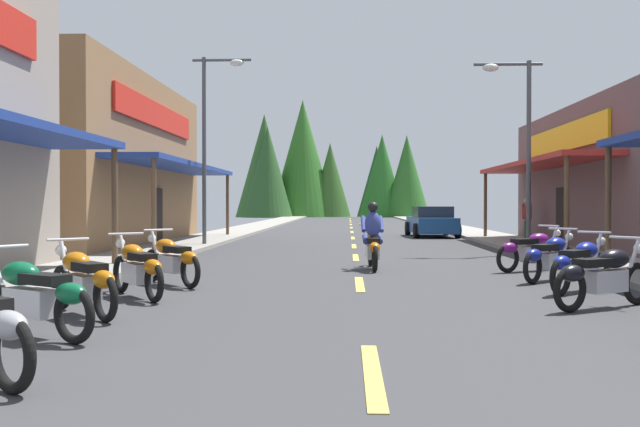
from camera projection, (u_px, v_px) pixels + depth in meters
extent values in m
cube|color=#38383A|center=(353.00, 239.00, 31.15)|extent=(9.71, 93.97, 0.10)
cube|color=gray|center=(218.00, 236.00, 31.39)|extent=(2.46, 93.97, 0.12)
cube|color=gray|center=(489.00, 237.00, 30.91)|extent=(2.46, 93.97, 0.12)
cube|color=#E0C64C|center=(373.00, 373.00, 6.21)|extent=(0.16, 2.40, 0.01)
cube|color=#E0C64C|center=(360.00, 284.00, 13.12)|extent=(0.16, 2.40, 0.01)
cube|color=#E0C64C|center=(356.00, 257.00, 19.59)|extent=(0.16, 2.40, 0.01)
cube|color=#E0C64C|center=(354.00, 246.00, 24.78)|extent=(0.16, 2.40, 0.01)
cube|color=#E0C64C|center=(353.00, 238.00, 30.71)|extent=(0.16, 2.40, 0.01)
cube|color=#E0C64C|center=(352.00, 232.00, 37.07)|extent=(0.16, 2.40, 0.01)
cube|color=#E0C64C|center=(351.00, 228.00, 43.91)|extent=(0.16, 2.40, 0.01)
cube|color=#E0C64C|center=(351.00, 225.00, 50.49)|extent=(0.16, 2.40, 0.01)
cube|color=#E0C64C|center=(350.00, 222.00, 57.29)|extent=(0.16, 2.40, 0.01)
cube|color=#E0C64C|center=(350.00, 220.00, 63.03)|extent=(0.16, 2.40, 0.01)
cube|color=#E0C64C|center=(350.00, 219.00, 70.01)|extent=(0.16, 2.40, 0.01)
cylinder|color=brown|center=(115.00, 209.00, 16.33)|extent=(0.14, 0.14, 2.82)
cube|color=olive|center=(38.00, 162.00, 25.87)|extent=(8.92, 13.80, 6.13)
cube|color=navy|center=(180.00, 167.00, 25.66)|extent=(1.80, 12.42, 0.16)
cylinder|color=brown|center=(154.00, 208.00, 19.64)|extent=(0.14, 0.14, 2.82)
cylinder|color=brown|center=(228.00, 206.00, 31.66)|extent=(0.14, 0.14, 2.82)
cube|color=red|center=(158.00, 116.00, 25.66)|extent=(0.10, 9.66, 0.90)
cube|color=black|center=(158.00, 217.00, 25.72)|extent=(0.08, 1.10, 2.10)
cylinder|color=brown|center=(608.00, 209.00, 15.82)|extent=(0.14, 0.14, 2.82)
cube|color=#B72D28|center=(537.00, 165.00, 24.33)|extent=(1.80, 11.50, 0.16)
cylinder|color=brown|center=(566.00, 208.00, 18.83)|extent=(0.14, 0.14, 2.82)
cylinder|color=brown|center=(485.00, 206.00, 29.92)|extent=(0.14, 0.14, 2.82)
cube|color=yellow|center=(561.00, 139.00, 24.28)|extent=(0.10, 8.95, 0.90)
cube|color=black|center=(562.00, 217.00, 24.32)|extent=(0.08, 1.10, 2.10)
cylinder|color=#474C51|center=(204.00, 152.00, 24.30)|extent=(0.14, 0.14, 6.64)
cylinder|color=#474C51|center=(222.00, 60.00, 24.23)|extent=(2.06, 0.10, 0.10)
ellipsoid|color=silver|center=(237.00, 63.00, 24.21)|extent=(0.50, 0.30, 0.24)
cylinder|color=#474C51|center=(529.00, 158.00, 21.01)|extent=(0.14, 0.14, 5.85)
cylinder|color=#474C51|center=(508.00, 64.00, 21.00)|extent=(2.06, 0.10, 0.10)
ellipsoid|color=silver|center=(491.00, 68.00, 21.02)|extent=(0.50, 0.30, 0.24)
torus|color=black|center=(637.00, 284.00, 10.47)|extent=(0.59, 0.43, 0.64)
torus|color=black|center=(570.00, 290.00, 9.71)|extent=(0.59, 0.43, 0.64)
cube|color=silver|center=(605.00, 281.00, 10.09)|extent=(0.74, 0.61, 0.32)
ellipsoid|color=black|center=(614.00, 259.00, 10.18)|extent=(0.64, 0.57, 0.28)
cube|color=black|center=(594.00, 263.00, 9.96)|extent=(0.66, 0.56, 0.12)
ellipsoid|color=black|center=(572.00, 273.00, 9.73)|extent=(0.50, 0.44, 0.24)
cylinder|color=silver|center=(632.00, 262.00, 10.40)|extent=(0.34, 0.25, 0.71)
cylinder|color=silver|center=(627.00, 238.00, 10.33)|extent=(0.36, 0.53, 0.04)
sphere|color=white|center=(639.00, 248.00, 10.47)|extent=(0.16, 0.16, 0.16)
torus|color=black|center=(600.00, 271.00, 12.49)|extent=(0.51, 0.53, 0.64)
torus|color=black|center=(560.00, 277.00, 11.44)|extent=(0.51, 0.53, 0.64)
cube|color=silver|center=(581.00, 269.00, 11.97)|extent=(0.69, 0.70, 0.32)
ellipsoid|color=navy|center=(587.00, 250.00, 12.10)|extent=(0.62, 0.63, 0.28)
cube|color=black|center=(575.00, 253.00, 11.79)|extent=(0.62, 0.63, 0.12)
ellipsoid|color=navy|center=(562.00, 263.00, 11.48)|extent=(0.48, 0.48, 0.24)
cylinder|color=silver|center=(597.00, 253.00, 12.39)|extent=(0.30, 0.31, 0.71)
cylinder|color=silver|center=(594.00, 232.00, 12.30)|extent=(0.46, 0.44, 0.04)
sphere|color=white|center=(601.00, 241.00, 12.50)|extent=(0.16, 0.16, 0.16)
torus|color=black|center=(568.00, 263.00, 14.19)|extent=(0.51, 0.54, 0.64)
torus|color=black|center=(533.00, 267.00, 13.13)|extent=(0.51, 0.54, 0.64)
cube|color=silver|center=(551.00, 261.00, 13.66)|extent=(0.68, 0.70, 0.32)
ellipsoid|color=navy|center=(556.00, 244.00, 13.79)|extent=(0.61, 0.63, 0.28)
cube|color=black|center=(545.00, 247.00, 13.47)|extent=(0.61, 0.63, 0.12)
ellipsoid|color=navy|center=(534.00, 255.00, 13.16)|extent=(0.47, 0.49, 0.24)
cylinder|color=silver|center=(566.00, 247.00, 14.09)|extent=(0.30, 0.31, 0.71)
cylinder|color=silver|center=(563.00, 229.00, 14.00)|extent=(0.47, 0.44, 0.04)
sphere|color=white|center=(569.00, 237.00, 14.20)|extent=(0.16, 0.16, 0.16)
torus|color=black|center=(556.00, 256.00, 16.01)|extent=(0.60, 0.42, 0.64)
torus|color=black|center=(508.00, 258.00, 15.29)|extent=(0.60, 0.42, 0.64)
cube|color=silver|center=(533.00, 254.00, 15.65)|extent=(0.74, 0.60, 0.32)
ellipsoid|color=#721972|center=(539.00, 239.00, 15.74)|extent=(0.64, 0.56, 0.28)
cube|color=black|center=(524.00, 241.00, 15.53)|extent=(0.66, 0.55, 0.12)
ellipsoid|color=#721972|center=(509.00, 248.00, 15.31)|extent=(0.50, 0.43, 0.24)
cylinder|color=silver|center=(552.00, 242.00, 15.95)|extent=(0.35, 0.24, 0.71)
cylinder|color=silver|center=(549.00, 226.00, 15.88)|extent=(0.34, 0.53, 0.04)
sphere|color=white|center=(557.00, 233.00, 16.02)|extent=(0.16, 0.16, 0.16)
torus|color=black|center=(12.00, 354.00, 5.55)|extent=(0.58, 0.44, 0.64)
ellipsoid|color=#99999E|center=(8.00, 325.00, 5.58)|extent=(0.50, 0.45, 0.24)
torus|color=black|center=(74.00, 315.00, 7.51)|extent=(0.60, 0.41, 0.64)
cube|color=silver|center=(31.00, 302.00, 7.91)|extent=(0.75, 0.60, 0.32)
ellipsoid|color=#0C5933|center=(20.00, 273.00, 8.02)|extent=(0.64, 0.56, 0.28)
cube|color=black|center=(45.00, 279.00, 7.78)|extent=(0.66, 0.55, 0.12)
ellipsoid|color=#0C5933|center=(71.00, 294.00, 7.53)|extent=(0.50, 0.43, 0.24)
cylinder|color=silver|center=(5.00, 247.00, 8.18)|extent=(0.34, 0.54, 0.04)
torus|color=black|center=(62.00, 287.00, 10.03)|extent=(0.51, 0.54, 0.64)
torus|color=black|center=(105.00, 298.00, 8.90)|extent=(0.51, 0.54, 0.64)
cube|color=silver|center=(82.00, 286.00, 9.46)|extent=(0.68, 0.70, 0.32)
ellipsoid|color=#BF660C|center=(76.00, 262.00, 9.61)|extent=(0.62, 0.63, 0.28)
cube|color=black|center=(90.00, 267.00, 9.27)|extent=(0.61, 0.63, 0.12)
ellipsoid|color=#BF660C|center=(104.00, 279.00, 8.93)|extent=(0.48, 0.49, 0.24)
cylinder|color=silver|center=(65.00, 265.00, 9.93)|extent=(0.30, 0.31, 0.71)
cylinder|color=silver|center=(68.00, 239.00, 9.83)|extent=(0.47, 0.44, 0.04)
sphere|color=white|center=(61.00, 250.00, 10.05)|extent=(0.16, 0.16, 0.16)
torus|color=black|center=(121.00, 274.00, 11.89)|extent=(0.47, 0.57, 0.64)
torus|color=black|center=(154.00, 282.00, 10.66)|extent=(0.47, 0.57, 0.64)
cube|color=silver|center=(137.00, 273.00, 11.27)|extent=(0.65, 0.73, 0.32)
ellipsoid|color=#BF660C|center=(132.00, 253.00, 11.43)|extent=(0.59, 0.64, 0.28)
cube|color=black|center=(142.00, 257.00, 11.06)|extent=(0.59, 0.65, 0.12)
ellipsoid|color=#BF660C|center=(153.00, 267.00, 10.69)|extent=(0.46, 0.50, 0.24)
cylinder|color=silver|center=(124.00, 255.00, 11.77)|extent=(0.27, 0.33, 0.71)
cylinder|color=silver|center=(126.00, 234.00, 11.67)|extent=(0.50, 0.40, 0.04)
sphere|color=white|center=(120.00, 243.00, 11.90)|extent=(0.16, 0.16, 0.16)
torus|color=black|center=(153.00, 265.00, 13.59)|extent=(0.50, 0.54, 0.64)
torus|color=black|center=(190.00, 271.00, 12.43)|extent=(0.50, 0.54, 0.64)
cube|color=silver|center=(171.00, 264.00, 13.01)|extent=(0.68, 0.71, 0.32)
ellipsoid|color=#BF660C|center=(166.00, 246.00, 13.16)|extent=(0.61, 0.63, 0.28)
cube|color=black|center=(177.00, 249.00, 12.81)|extent=(0.61, 0.63, 0.12)
ellipsoid|color=#BF660C|center=(189.00, 258.00, 12.47)|extent=(0.47, 0.49, 0.24)
cylinder|color=silver|center=(156.00, 249.00, 13.49)|extent=(0.29, 0.32, 0.71)
cylinder|color=silver|center=(158.00, 230.00, 13.39)|extent=(0.47, 0.43, 0.04)
sphere|color=white|center=(152.00, 238.00, 13.61)|extent=(0.16, 0.16, 0.16)
torus|color=black|center=(370.00, 253.00, 16.92)|extent=(0.12, 0.64, 0.64)
torus|color=black|center=(375.00, 258.00, 15.42)|extent=(0.12, 0.64, 0.64)
cube|color=silver|center=(373.00, 252.00, 16.17)|extent=(0.30, 0.71, 0.32)
ellipsoid|color=#BF660C|center=(372.00, 238.00, 16.37)|extent=(0.34, 0.57, 0.28)
cube|color=black|center=(373.00, 241.00, 15.92)|extent=(0.30, 0.61, 0.12)
ellipsoid|color=#BF660C|center=(375.00, 247.00, 15.47)|extent=(0.25, 0.45, 0.24)
cylinder|color=silver|center=(371.00, 240.00, 16.79)|extent=(0.07, 0.37, 0.71)
cylinder|color=silver|center=(371.00, 225.00, 16.66)|extent=(0.60, 0.06, 0.04)
sphere|color=white|center=(370.00, 231.00, 16.95)|extent=(0.16, 0.16, 0.16)
ellipsoid|color=#333F8C|center=(373.00, 224.00, 16.01)|extent=(0.39, 0.39, 0.64)
sphere|color=black|center=(373.00, 207.00, 16.06)|extent=(0.24, 0.24, 0.24)
cylinder|color=#333F8C|center=(366.00, 239.00, 16.19)|extent=(0.15, 0.43, 0.24)
cylinder|color=#333F8C|center=(363.00, 224.00, 16.32)|extent=(0.12, 0.51, 0.40)
cylinder|color=#333F8C|center=(379.00, 239.00, 16.19)|extent=(0.15, 0.43, 0.24)
cylinder|color=#333F8C|center=(381.00, 224.00, 16.31)|extent=(0.12, 0.51, 0.40)
cylinder|color=#3F593F|center=(528.00, 232.00, 26.49)|extent=(0.14, 0.14, 0.89)
cylinder|color=#3F593F|center=(525.00, 232.00, 26.66)|extent=(0.14, 0.14, 0.89)
ellipsoid|color=maroon|center=(527.00, 212.00, 26.57)|extent=(0.36, 0.42, 0.63)
cylinder|color=maroon|center=(530.00, 211.00, 26.33)|extent=(0.09, 0.09, 0.60)
cylinder|color=maroon|center=(523.00, 211.00, 26.80)|extent=(0.09, 0.09, 0.60)
sphere|color=tan|center=(527.00, 201.00, 26.56)|extent=(0.24, 0.24, 0.24)
cube|color=#1E4C8C|center=(432.00, 225.00, 32.09)|extent=(1.98, 4.37, 0.70)
cube|color=#262D38|center=(432.00, 213.00, 31.93)|extent=(1.69, 2.26, 0.60)
cylinder|color=black|center=(408.00, 228.00, 33.54)|extent=(0.25, 0.67, 0.66)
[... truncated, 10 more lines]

